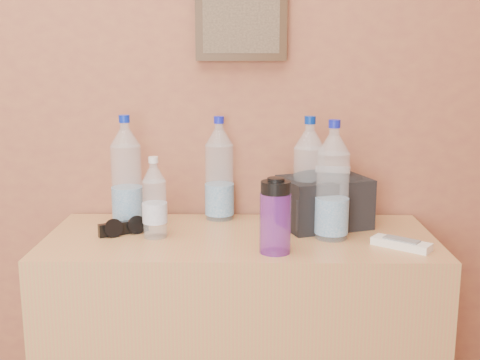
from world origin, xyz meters
The scene contains 12 objects.
picture_frame centered at (0.54, 1.98, 1.40)m, with size 0.30×0.03×0.25m, color #382311, non-canonical shape.
dresser centered at (0.54, 1.73, 0.37)m, with size 1.20×0.50×0.75m, color tan.
pet_large_a centered at (0.17, 1.86, 0.91)m, with size 0.10×0.10×0.36m.
pet_large_b centered at (0.47, 1.93, 0.90)m, with size 0.09×0.09×0.35m.
pet_large_c centered at (0.76, 1.81, 0.91)m, with size 0.10×0.10×0.36m.
pet_large_d centered at (0.82, 1.71, 0.91)m, with size 0.10×0.10×0.36m.
pet_small centered at (0.28, 1.71, 0.86)m, with size 0.07×0.07×0.25m.
nalgene_bottle centered at (0.64, 1.57, 0.85)m, with size 0.09×0.09×0.22m.
sunglasses centered at (0.18, 1.74, 0.77)m, with size 0.16×0.06×0.04m, color black, non-canonical shape.
ac_remote centered at (1.01, 1.62, 0.76)m, with size 0.17×0.05×0.02m, color silver.
toiletry_bag centered at (0.81, 1.84, 0.84)m, with size 0.27×0.19×0.18m, color black, non-canonical shape.
foil_packet centered at (0.84, 1.85, 0.94)m, with size 0.11×0.09×0.02m, color silver.
Camera 1 is at (0.57, -0.05, 1.30)m, focal length 45.00 mm.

